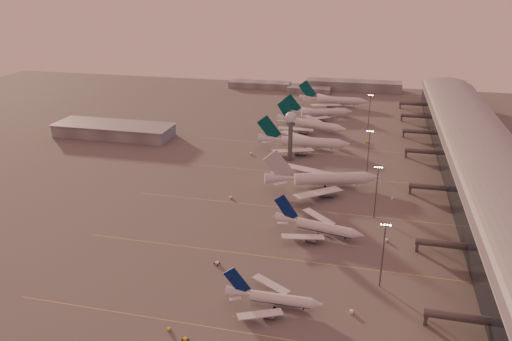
# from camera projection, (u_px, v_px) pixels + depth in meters

# --- Properties ---
(ground) EXTENTS (700.00, 700.00, 0.00)m
(ground) POSITION_uv_depth(u_px,v_px,m) (222.00, 265.00, 187.79)
(ground) COLOR #575555
(ground) RESTS_ON ground
(taxiway_markings) EXTENTS (180.00, 185.25, 0.02)m
(taxiway_markings) POSITION_uv_depth(u_px,v_px,m) (319.00, 210.00, 231.99)
(taxiway_markings) COLOR #DBD24D
(taxiway_markings) RESTS_ON ground
(terminal) EXTENTS (57.00, 362.00, 23.04)m
(terminal) POSITION_uv_depth(u_px,v_px,m) (481.00, 164.00, 260.19)
(terminal) COLOR black
(terminal) RESTS_ON ground
(hangar) EXTENTS (82.00, 27.00, 8.50)m
(hangar) POSITION_uv_depth(u_px,v_px,m) (114.00, 130.00, 339.38)
(hangar) COLOR slate
(hangar) RESTS_ON ground
(radar_tower) EXTENTS (6.40, 6.40, 31.10)m
(radar_tower) POSITION_uv_depth(u_px,v_px,m) (291.00, 126.00, 287.91)
(radar_tower) COLOR #515358
(radar_tower) RESTS_ON ground
(mast_a) EXTENTS (3.60, 0.56, 25.00)m
(mast_a) POSITION_uv_depth(u_px,v_px,m) (383.00, 252.00, 170.14)
(mast_a) COLOR #515358
(mast_a) RESTS_ON ground
(mast_b) EXTENTS (3.60, 0.56, 25.00)m
(mast_b) POSITION_uv_depth(u_px,v_px,m) (376.00, 189.00, 220.66)
(mast_b) COLOR #515358
(mast_b) RESTS_ON ground
(mast_c) EXTENTS (3.60, 0.56, 25.00)m
(mast_c) POSITION_uv_depth(u_px,v_px,m) (369.00, 149.00, 271.61)
(mast_c) COLOR #515358
(mast_c) RESTS_ON ground
(mast_d) EXTENTS (3.60, 0.56, 25.00)m
(mast_d) POSITION_uv_depth(u_px,v_px,m) (369.00, 110.00, 353.63)
(mast_d) COLOR #515358
(mast_d) RESTS_ON ground
(distant_horizon) EXTENTS (165.00, 37.50, 9.00)m
(distant_horizon) POSITION_uv_depth(u_px,v_px,m) (324.00, 86.00, 480.56)
(distant_horizon) COLOR slate
(distant_horizon) RESTS_ON ground
(narrowbody_near) EXTENTS (33.32, 26.63, 13.03)m
(narrowbody_near) POSITION_uv_depth(u_px,v_px,m) (274.00, 300.00, 163.28)
(narrowbody_near) COLOR silver
(narrowbody_near) RESTS_ON ground
(narrowbody_mid) EXTENTS (39.13, 30.92, 15.46)m
(narrowbody_mid) POSITION_uv_depth(u_px,v_px,m) (318.00, 228.00, 209.08)
(narrowbody_mid) COLOR silver
(narrowbody_mid) RESTS_ON ground
(widebody_white) EXTENTS (58.64, 46.31, 21.24)m
(widebody_white) POSITION_uv_depth(u_px,v_px,m) (323.00, 181.00, 255.58)
(widebody_white) COLOR silver
(widebody_white) RESTS_ON ground
(greentail_a) EXTENTS (58.61, 47.26, 21.28)m
(greentail_a) POSITION_uv_depth(u_px,v_px,m) (304.00, 144.00, 312.73)
(greentail_a) COLOR silver
(greentail_a) RESTS_ON ground
(greentail_b) EXTENTS (52.56, 41.72, 19.90)m
(greentail_b) POSITION_uv_depth(u_px,v_px,m) (311.00, 126.00, 351.93)
(greentail_b) COLOR silver
(greentail_b) RESTS_ON ground
(greentail_c) EXTENTS (52.32, 41.54, 19.77)m
(greentail_c) POSITION_uv_depth(u_px,v_px,m) (318.00, 114.00, 382.51)
(greentail_c) COLOR silver
(greentail_c) RESTS_ON ground
(greentail_d) EXTENTS (58.05, 46.87, 21.08)m
(greentail_d) POSITION_uv_depth(u_px,v_px,m) (333.00, 102.00, 419.42)
(greentail_d) COLOR silver
(greentail_d) RESTS_ON ground
(gsv_truck_a) EXTENTS (5.28, 3.14, 2.01)m
(gsv_truck_a) POSITION_uv_depth(u_px,v_px,m) (170.00, 328.00, 152.64)
(gsv_truck_a) COLOR yellow
(gsv_truck_a) RESTS_ON ground
(gsv_tug_near) EXTENTS (3.70, 4.25, 1.04)m
(gsv_tug_near) POSITION_uv_depth(u_px,v_px,m) (185.00, 339.00, 148.44)
(gsv_tug_near) COLOR yellow
(gsv_tug_near) RESTS_ON ground
(gsv_catering_a) EXTENTS (5.45, 2.74, 4.40)m
(gsv_catering_a) POSITION_uv_depth(u_px,v_px,m) (352.00, 308.00, 160.05)
(gsv_catering_a) COLOR white
(gsv_catering_a) RESTS_ON ground
(gsv_tug_mid) EXTENTS (4.50, 3.57, 1.12)m
(gsv_tug_mid) POSITION_uv_depth(u_px,v_px,m) (217.00, 263.00, 188.00)
(gsv_tug_mid) COLOR white
(gsv_tug_mid) RESTS_ON ground
(gsv_truck_b) EXTENTS (6.57, 4.60, 2.50)m
(gsv_truck_b) POSITION_uv_depth(u_px,v_px,m) (387.00, 239.00, 204.18)
(gsv_truck_b) COLOR white
(gsv_truck_b) RESTS_ON ground
(gsv_truck_c) EXTENTS (6.28, 3.89, 2.39)m
(gsv_truck_c) POSITION_uv_depth(u_px,v_px,m) (232.00, 196.00, 244.02)
(gsv_truck_c) COLOR white
(gsv_truck_c) RESTS_ON ground
(gsv_catering_b) EXTENTS (5.61, 3.22, 4.34)m
(gsv_catering_b) POSITION_uv_depth(u_px,v_px,m) (393.00, 196.00, 242.42)
(gsv_catering_b) COLOR white
(gsv_catering_b) RESTS_ON ground
(gsv_tug_far) EXTENTS (3.92, 4.22, 1.04)m
(gsv_tug_far) POSITION_uv_depth(u_px,v_px,m) (306.00, 178.00, 267.83)
(gsv_tug_far) COLOR white
(gsv_tug_far) RESTS_ON ground
(gsv_truck_d) EXTENTS (2.48, 6.28, 2.52)m
(gsv_truck_d) POSITION_uv_depth(u_px,v_px,m) (251.00, 152.00, 305.24)
(gsv_truck_d) COLOR white
(gsv_truck_d) RESTS_ON ground
(gsv_tug_hangar) EXTENTS (4.36, 3.13, 1.13)m
(gsv_tug_hangar) POSITION_uv_depth(u_px,v_px,m) (367.00, 142.00, 326.50)
(gsv_tug_hangar) COLOR yellow
(gsv_tug_hangar) RESTS_ON ground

